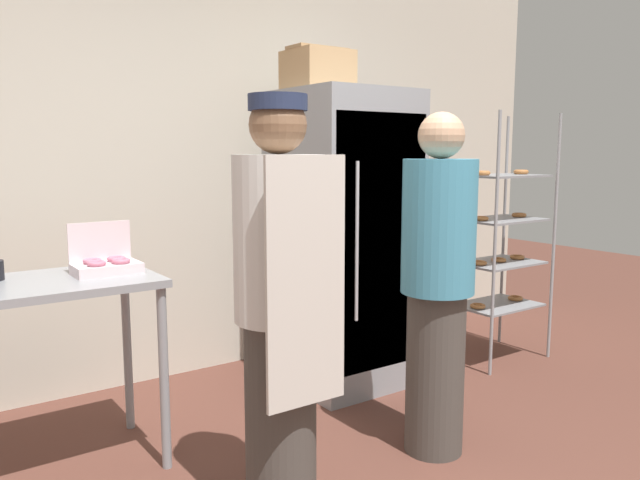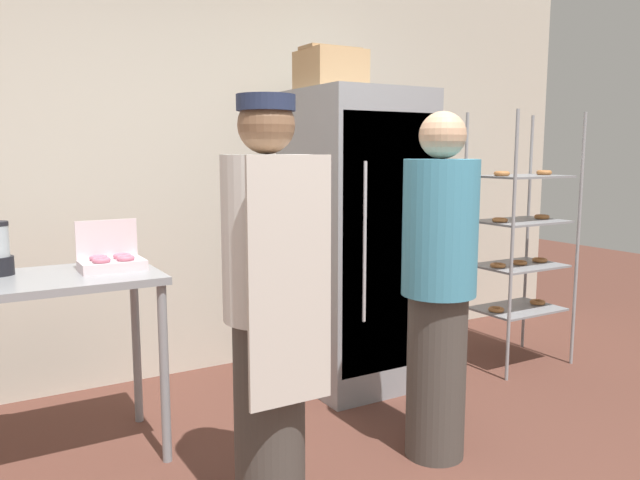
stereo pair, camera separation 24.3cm
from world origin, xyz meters
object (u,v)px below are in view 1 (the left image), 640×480
baking_rack (500,241)px  cardboard_storage_box (318,70)px  person_baker (280,305)px  refrigerator (343,239)px  person_customer (437,284)px  donut_box (106,264)px

baking_rack → cardboard_storage_box: bearing=163.9°
baking_rack → cardboard_storage_box: size_ratio=4.86×
cardboard_storage_box → person_baker: size_ratio=0.21×
refrigerator → person_customer: size_ratio=1.11×
person_baker → donut_box: bearing=114.4°
baking_rack → cardboard_storage_box: (-1.29, 0.37, 1.11)m
donut_box → cardboard_storage_box: (1.39, 0.26, 1.01)m
refrigerator → person_customer: 1.05m
donut_box → person_customer: (1.30, -0.86, -0.10)m
person_customer → cardboard_storage_box: bearing=85.6°
person_baker → person_customer: person_baker is taller
cardboard_storage_box → person_customer: size_ratio=0.22×
baking_rack → person_customer: bearing=-151.5°
cardboard_storage_box → person_customer: cardboard_storage_box is taller
donut_box → refrigerator: bearing=6.3°
person_customer → donut_box: bearing=146.6°
donut_box → cardboard_storage_box: size_ratio=0.84×
person_baker → person_customer: size_ratio=1.02×
person_baker → person_customer: 0.90m
cardboard_storage_box → person_baker: (-0.98, -1.16, -1.08)m
baking_rack → refrigerator: bearing=166.4°
refrigerator → donut_box: size_ratio=6.17×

